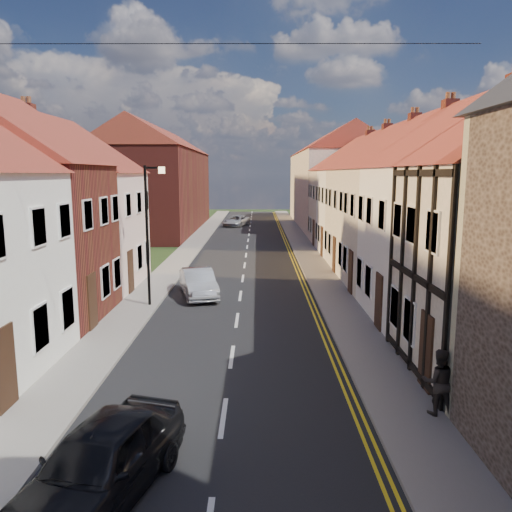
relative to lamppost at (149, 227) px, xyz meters
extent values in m
cube|color=black|center=(3.81, 10.00, -3.53)|extent=(7.00, 90.00, 0.02)
cube|color=gray|center=(-0.59, 10.00, -3.48)|extent=(1.80, 90.00, 0.12)
cube|color=gray|center=(8.21, 10.00, -3.48)|extent=(1.80, 90.00, 0.12)
cube|color=white|center=(13.11, -1.90, -0.54)|extent=(8.00, 5.80, 6.00)
cube|color=#B9B69B|center=(13.11, 3.50, -0.54)|extent=(8.00, 5.00, 6.00)
cube|color=maroon|center=(13.11, 1.60, 4.66)|extent=(0.60, 0.60, 1.60)
cube|color=#B9B69B|center=(13.11, 8.90, -0.54)|extent=(8.00, 5.80, 6.00)
cube|color=maroon|center=(13.11, 6.60, 4.66)|extent=(0.60, 0.60, 1.60)
cube|color=white|center=(13.11, 14.30, -0.54)|extent=(8.00, 5.00, 6.00)
cube|color=maroon|center=(13.11, 12.40, 4.66)|extent=(0.60, 0.60, 1.60)
cube|color=#B9B69B|center=(13.11, 19.70, -0.54)|extent=(8.00, 5.80, 6.00)
cube|color=maroon|center=(13.11, 17.40, 4.66)|extent=(0.60, 0.60, 1.60)
cube|color=#FFD3C9|center=(-5.49, 3.85, -0.64)|extent=(8.00, 6.10, 5.80)
cube|color=maroon|center=(-5.49, 1.40, 4.46)|extent=(0.60, 0.60, 1.60)
cube|color=#B9B69B|center=(13.11, 35.00, 0.46)|extent=(8.00, 24.00, 8.00)
cube|color=maroon|center=(-5.49, 30.00, 0.46)|extent=(8.00, 24.00, 8.00)
cylinder|color=black|center=(-0.09, 0.00, -0.42)|extent=(0.12, 0.12, 6.00)
cube|color=black|center=(0.26, 0.00, 2.48)|extent=(0.70, 0.08, 0.08)
cube|color=#FFD899|center=(0.61, 0.00, 2.38)|extent=(0.25, 0.15, 0.28)
imported|color=black|center=(1.84, -13.04, -2.82)|extent=(2.81, 4.55, 1.45)
imported|color=#A8AAB0|center=(1.83, 1.92, -2.88)|extent=(2.37, 4.20, 1.31)
imported|color=#ACAEB4|center=(2.31, 33.94, -2.93)|extent=(3.31, 4.76, 1.21)
imported|color=#2A2522|center=(8.91, -10.00, -2.61)|extent=(0.85, 0.70, 1.61)
camera|label=1|loc=(4.63, -21.15, 2.25)|focal=35.00mm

